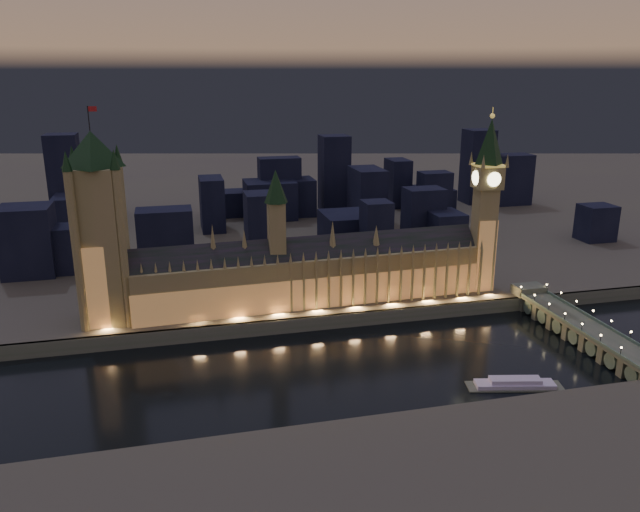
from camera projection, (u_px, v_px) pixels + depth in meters
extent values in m
plane|color=black|center=(337.00, 362.00, 305.08)|extent=(2000.00, 2000.00, 0.00)
cube|color=#48433D|center=(229.00, 179.00, 787.84)|extent=(2000.00, 960.00, 8.00)
cube|color=#445942|center=(317.00, 323.00, 342.09)|extent=(2000.00, 2.50, 8.00)
cube|color=olive|center=(312.00, 280.00, 356.92)|extent=(200.71, 29.16, 28.00)
cube|color=#B97D43|center=(316.00, 294.00, 348.81)|extent=(200.00, 0.50, 18.00)
cube|color=black|center=(312.00, 251.00, 352.03)|extent=(200.54, 25.43, 16.26)
cube|color=olive|center=(277.00, 231.00, 343.76)|extent=(9.00, 9.00, 32.00)
cone|color=#153217|center=(276.00, 186.00, 336.57)|extent=(13.00, 13.00, 18.00)
cube|color=olive|center=(130.00, 301.00, 324.38)|extent=(1.20, 1.20, 28.00)
cone|color=olive|center=(127.00, 269.00, 320.05)|extent=(2.00, 2.00, 6.00)
cube|color=olive|center=(144.00, 300.00, 326.00)|extent=(1.20, 1.20, 28.00)
cone|color=olive|center=(141.00, 268.00, 321.67)|extent=(2.00, 2.00, 6.00)
cube|color=olive|center=(158.00, 298.00, 327.62)|extent=(1.20, 1.20, 28.00)
cone|color=olive|center=(156.00, 267.00, 323.29)|extent=(2.00, 2.00, 6.00)
cube|color=olive|center=(172.00, 297.00, 329.24)|extent=(1.20, 1.20, 28.00)
cone|color=olive|center=(170.00, 266.00, 324.91)|extent=(2.00, 2.00, 6.00)
cube|color=olive|center=(186.00, 296.00, 330.86)|extent=(1.20, 1.20, 28.00)
cone|color=olive|center=(184.00, 265.00, 326.53)|extent=(2.00, 2.00, 6.00)
cube|color=olive|center=(199.00, 295.00, 332.48)|extent=(1.20, 1.20, 28.00)
cone|color=olive|center=(197.00, 264.00, 328.15)|extent=(2.00, 2.00, 6.00)
cube|color=olive|center=(213.00, 294.00, 334.10)|extent=(1.20, 1.20, 28.00)
cone|color=olive|center=(211.00, 263.00, 329.77)|extent=(2.00, 2.00, 6.00)
cube|color=olive|center=(226.00, 293.00, 335.71)|extent=(1.20, 1.20, 28.00)
cone|color=olive|center=(225.00, 263.00, 331.39)|extent=(2.00, 2.00, 6.00)
cube|color=olive|center=(239.00, 292.00, 337.33)|extent=(1.20, 1.20, 28.00)
cone|color=olive|center=(238.00, 262.00, 333.01)|extent=(2.00, 2.00, 6.00)
cube|color=olive|center=(253.00, 291.00, 338.95)|extent=(1.20, 1.20, 28.00)
cone|color=olive|center=(251.00, 261.00, 334.63)|extent=(2.00, 2.00, 6.00)
cube|color=olive|center=(266.00, 290.00, 340.57)|extent=(1.20, 1.20, 28.00)
cone|color=olive|center=(265.00, 260.00, 336.25)|extent=(2.00, 2.00, 6.00)
cube|color=olive|center=(278.00, 289.00, 342.19)|extent=(1.20, 1.20, 28.00)
cone|color=olive|center=(278.00, 259.00, 337.87)|extent=(2.00, 2.00, 6.00)
cube|color=olive|center=(291.00, 288.00, 343.81)|extent=(1.20, 1.20, 28.00)
cone|color=olive|center=(291.00, 258.00, 339.48)|extent=(2.00, 2.00, 6.00)
cube|color=olive|center=(304.00, 287.00, 345.43)|extent=(1.20, 1.20, 28.00)
cone|color=olive|center=(303.00, 257.00, 341.10)|extent=(2.00, 2.00, 6.00)
cube|color=olive|center=(316.00, 286.00, 347.05)|extent=(1.20, 1.20, 28.00)
cone|color=olive|center=(316.00, 256.00, 342.72)|extent=(2.00, 2.00, 6.00)
cube|color=olive|center=(329.00, 285.00, 348.67)|extent=(1.20, 1.20, 28.00)
cone|color=olive|center=(329.00, 255.00, 344.34)|extent=(2.00, 2.00, 6.00)
cube|color=olive|center=(341.00, 284.00, 350.29)|extent=(1.20, 1.20, 28.00)
cone|color=olive|center=(341.00, 254.00, 345.96)|extent=(2.00, 2.00, 6.00)
cube|color=olive|center=(353.00, 283.00, 351.91)|extent=(1.20, 1.20, 28.00)
cone|color=olive|center=(353.00, 254.00, 347.58)|extent=(2.00, 2.00, 6.00)
cube|color=olive|center=(365.00, 282.00, 353.53)|extent=(1.20, 1.20, 28.00)
cone|color=olive|center=(366.00, 253.00, 349.20)|extent=(2.00, 2.00, 6.00)
cube|color=olive|center=(377.00, 281.00, 355.15)|extent=(1.20, 1.20, 28.00)
cone|color=olive|center=(378.00, 252.00, 350.82)|extent=(2.00, 2.00, 6.00)
cube|color=olive|center=(389.00, 280.00, 356.77)|extent=(1.20, 1.20, 28.00)
cone|color=olive|center=(390.00, 251.00, 352.44)|extent=(2.00, 2.00, 6.00)
cube|color=olive|center=(401.00, 279.00, 358.39)|extent=(1.20, 1.20, 28.00)
cone|color=olive|center=(402.00, 250.00, 354.06)|extent=(2.00, 2.00, 6.00)
cube|color=olive|center=(412.00, 278.00, 360.01)|extent=(1.20, 1.20, 28.00)
cone|color=olive|center=(413.00, 249.00, 355.68)|extent=(2.00, 2.00, 6.00)
cube|color=olive|center=(424.00, 277.00, 361.63)|extent=(1.20, 1.20, 28.00)
cone|color=olive|center=(425.00, 249.00, 357.30)|extent=(2.00, 2.00, 6.00)
cube|color=olive|center=(435.00, 276.00, 363.25)|extent=(1.20, 1.20, 28.00)
cone|color=olive|center=(437.00, 248.00, 358.92)|extent=(2.00, 2.00, 6.00)
cube|color=olive|center=(447.00, 275.00, 364.87)|extent=(1.20, 1.20, 28.00)
cone|color=olive|center=(448.00, 247.00, 360.54)|extent=(2.00, 2.00, 6.00)
cube|color=olive|center=(458.00, 274.00, 366.49)|extent=(1.20, 1.20, 28.00)
cone|color=olive|center=(459.00, 246.00, 362.16)|extent=(2.00, 2.00, 6.00)
cube|color=olive|center=(469.00, 273.00, 368.11)|extent=(1.20, 1.20, 28.00)
cone|color=olive|center=(471.00, 245.00, 363.78)|extent=(2.00, 2.00, 6.00)
cube|color=olive|center=(480.00, 272.00, 369.72)|extent=(1.20, 1.20, 28.00)
cone|color=olive|center=(482.00, 245.00, 365.40)|extent=(2.00, 2.00, 6.00)
cone|color=olive|center=(213.00, 240.00, 336.69)|extent=(4.40, 4.40, 18.00)
cone|color=olive|center=(244.00, 242.00, 341.11)|extent=(4.40, 4.40, 14.00)
cone|color=olive|center=(333.00, 235.00, 352.16)|extent=(4.40, 4.40, 16.00)
cone|color=olive|center=(376.00, 235.00, 358.63)|extent=(4.40, 4.40, 12.00)
cube|color=olive|center=(102.00, 247.00, 323.68)|extent=(25.28, 25.28, 82.55)
cube|color=#B97D43|center=(104.00, 289.00, 318.79)|extent=(22.00, 0.50, 44.00)
cone|color=#153217|center=(92.00, 149.00, 309.23)|extent=(31.68, 31.68, 18.00)
cylinder|color=black|center=(89.00, 118.00, 304.92)|extent=(0.50, 0.50, 12.00)
cube|color=#B21C1E|center=(92.00, 109.00, 304.12)|extent=(4.00, 0.15, 2.50)
cylinder|color=olive|center=(77.00, 254.00, 310.95)|extent=(4.40, 4.40, 82.55)
cone|color=#153217|center=(66.00, 161.00, 297.65)|extent=(5.20, 5.20, 10.00)
cylinder|color=olive|center=(82.00, 242.00, 331.42)|extent=(4.40, 4.40, 82.55)
cone|color=#153217|center=(72.00, 155.00, 318.12)|extent=(5.20, 5.20, 10.00)
cylinder|color=olive|center=(123.00, 251.00, 315.93)|extent=(4.40, 4.40, 82.55)
cone|color=#153217|center=(114.00, 160.00, 302.63)|extent=(5.20, 5.20, 10.00)
cylinder|color=olive|center=(125.00, 240.00, 336.41)|extent=(4.40, 4.40, 82.55)
cone|color=#153217|center=(117.00, 154.00, 323.11)|extent=(5.20, 5.20, 10.00)
cube|color=olive|center=(483.00, 239.00, 376.00)|extent=(13.14, 13.14, 62.37)
cube|color=#B97D43|center=(487.00, 257.00, 372.87)|extent=(12.00, 0.50, 44.00)
cube|color=olive|center=(488.00, 177.00, 365.17)|extent=(15.00, 15.00, 13.04)
cube|color=#F2C64C|center=(489.00, 165.00, 363.12)|extent=(15.75, 15.75, 1.20)
cone|color=#153217|center=(490.00, 142.00, 359.21)|extent=(18.00, 18.00, 26.00)
sphere|color=#F2C64C|center=(492.00, 116.00, 355.05)|extent=(2.80, 2.80, 2.80)
cylinder|color=#F2C64C|center=(493.00, 111.00, 354.33)|extent=(0.40, 0.40, 5.00)
cylinder|color=#FFF2BF|center=(494.00, 179.00, 357.96)|extent=(8.40, 0.50, 8.40)
cylinder|color=#FFF2BF|center=(481.00, 175.00, 372.38)|extent=(8.40, 0.50, 8.40)
cylinder|color=#FFF2BF|center=(476.00, 178.00, 363.41)|extent=(0.50, 8.40, 8.40)
cylinder|color=#FFF2BF|center=(500.00, 177.00, 366.93)|extent=(0.50, 8.40, 8.40)
cone|color=olive|center=(484.00, 162.00, 353.47)|extent=(2.60, 2.60, 8.00)
cone|color=olive|center=(471.00, 158.00, 367.42)|extent=(2.60, 2.60, 8.00)
cone|color=olive|center=(507.00, 161.00, 356.87)|extent=(2.60, 2.60, 8.00)
cone|color=olive|center=(494.00, 157.00, 370.83)|extent=(2.60, 2.60, 8.00)
cube|color=#445942|center=(587.00, 327.00, 322.88)|extent=(17.73, 100.00, 1.60)
cube|color=#3D5948|center=(573.00, 326.00, 320.56)|extent=(0.80, 100.00, 1.60)
cube|color=#3D5948|center=(601.00, 323.00, 324.40)|extent=(0.80, 100.00, 1.60)
cube|color=#445942|center=(528.00, 293.00, 374.28)|extent=(17.73, 12.00, 9.50)
cube|color=#445942|center=(634.00, 367.00, 291.13)|extent=(15.96, 4.00, 9.50)
cylinder|color=black|center=(621.00, 352.00, 286.81)|extent=(0.30, 0.30, 4.40)
sphere|color=#FFD88C|center=(621.00, 348.00, 286.15)|extent=(1.00, 1.00, 1.00)
cube|color=#445942|center=(613.00, 354.00, 304.42)|extent=(15.96, 4.00, 9.50)
cylinder|color=black|center=(600.00, 340.00, 300.10)|extent=(0.30, 0.30, 4.40)
sphere|color=#FFD88C|center=(601.00, 335.00, 299.44)|extent=(1.00, 1.00, 1.00)
cylinder|color=black|center=(631.00, 336.00, 303.94)|extent=(0.30, 0.30, 4.40)
sphere|color=#FFD88C|center=(631.00, 332.00, 303.28)|extent=(1.00, 1.00, 1.00)
cube|color=#445942|center=(594.00, 342.00, 317.71)|extent=(15.96, 4.00, 9.50)
cylinder|color=black|center=(582.00, 328.00, 313.39)|extent=(0.30, 0.30, 4.40)
sphere|color=#FFD88C|center=(582.00, 324.00, 312.73)|extent=(1.00, 1.00, 1.00)
cylinder|color=black|center=(611.00, 325.00, 317.23)|extent=(0.30, 0.30, 4.40)
sphere|color=#FFD88C|center=(611.00, 321.00, 316.57)|extent=(1.00, 1.00, 1.00)
cube|color=#445942|center=(577.00, 331.00, 331.01)|extent=(15.96, 4.00, 9.50)
cylinder|color=black|center=(565.00, 318.00, 326.69)|extent=(0.30, 0.30, 4.40)
sphere|color=#FFD88C|center=(565.00, 314.00, 326.03)|extent=(1.00, 1.00, 1.00)
cylinder|color=black|center=(593.00, 315.00, 330.53)|extent=(0.30, 0.30, 4.40)
sphere|color=#FFD88C|center=(593.00, 311.00, 329.87)|extent=(1.00, 1.00, 1.00)
cube|color=#445942|center=(561.00, 321.00, 344.30)|extent=(15.96, 4.00, 9.50)
cylinder|color=black|center=(549.00, 308.00, 339.98)|extent=(0.30, 0.30, 4.40)
sphere|color=#FFD88C|center=(549.00, 304.00, 339.32)|extent=(1.00, 1.00, 1.00)
cylinder|color=black|center=(576.00, 305.00, 343.82)|extent=(0.30, 0.30, 4.40)
sphere|color=#FFD88C|center=(577.00, 301.00, 343.16)|extent=(1.00, 1.00, 1.00)
cube|color=#445942|center=(546.00, 311.00, 357.60)|extent=(15.96, 4.00, 9.50)
cylinder|color=black|center=(534.00, 299.00, 353.28)|extent=(0.30, 0.30, 4.40)
sphere|color=#FFD88C|center=(535.00, 295.00, 352.62)|extent=(1.00, 1.00, 1.00)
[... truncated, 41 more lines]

